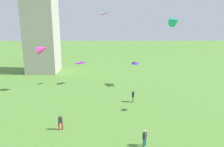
% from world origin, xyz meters
% --- Properties ---
extents(person_0, '(0.45, 0.49, 1.65)m').
position_xyz_m(person_0, '(3.26, 9.74, 0.94)').
color(person_0, '#235693').
rests_on(person_0, ground_plane).
extents(person_1, '(0.38, 0.52, 1.74)m').
position_xyz_m(person_1, '(3.47, 20.99, 0.99)').
color(person_1, '#51754C').
rests_on(person_1, ground_plane).
extents(person_2, '(0.51, 0.30, 1.64)m').
position_xyz_m(person_2, '(-5.15, 13.03, 0.93)').
color(person_2, red).
rests_on(person_2, ground_plane).
extents(kite_flying_0, '(2.17, 1.39, 1.79)m').
position_xyz_m(kite_flying_0, '(-10.42, 26.26, 7.01)').
color(kite_flying_0, '#DE34A0').
extents(kite_flying_1, '(1.32, 1.22, 0.38)m').
position_xyz_m(kite_flying_1, '(4.58, 28.53, 4.17)').
color(kite_flying_1, '#5634EF').
extents(kite_flying_2, '(1.89, 2.60, 1.90)m').
position_xyz_m(kite_flying_2, '(10.86, 27.80, 11.24)').
color(kite_flying_2, '#1FBB92').
extents(kite_flying_3, '(1.34, 1.33, 0.55)m').
position_xyz_m(kite_flying_3, '(-0.62, 29.06, 12.50)').
color(kite_flying_3, '#B32076').
extents(kite_flying_4, '(1.86, 1.72, 0.22)m').
position_xyz_m(kite_flying_4, '(-5.09, 30.11, 3.96)').
color(kite_flying_4, '#9508EB').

